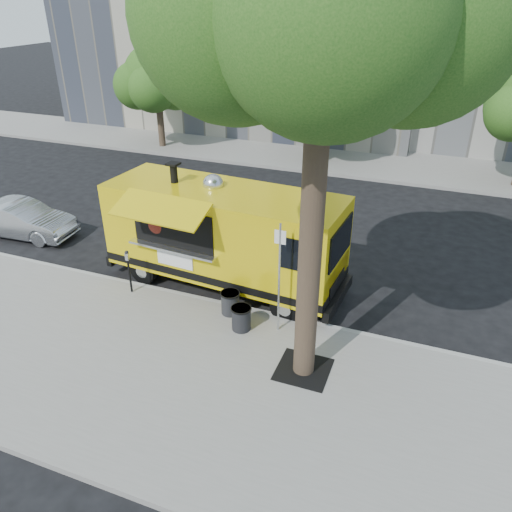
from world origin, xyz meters
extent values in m
plane|color=black|center=(0.00, 0.00, 0.00)|extent=(120.00, 120.00, 0.00)
cube|color=gray|center=(0.00, -4.00, 0.07)|extent=(60.00, 6.00, 0.15)
cube|color=#999993|center=(0.00, -0.93, 0.07)|extent=(60.00, 0.14, 0.16)
cube|color=gray|center=(0.00, 13.50, 0.07)|extent=(60.00, 5.00, 0.15)
cylinder|color=#33261C|center=(2.60, -2.80, 3.40)|extent=(0.48, 0.48, 6.50)
cube|color=black|center=(2.60, -2.80, 0.15)|extent=(1.20, 1.20, 0.02)
cylinder|color=#33261C|center=(-10.00, 12.30, 1.45)|extent=(0.36, 0.36, 2.60)
sphere|color=#1E4C14|center=(-10.00, 12.30, 3.79)|extent=(3.42, 3.42, 3.42)
cylinder|color=#33261C|center=(-1.00, 12.70, 1.45)|extent=(0.36, 0.36, 2.60)
sphere|color=#1E4C14|center=(-1.00, 12.70, 3.85)|extent=(3.60, 3.60, 3.60)
cylinder|color=silver|center=(1.55, -1.55, 1.65)|extent=(0.06, 0.06, 3.00)
cube|color=white|center=(1.55, -1.55, 2.80)|extent=(0.28, 0.02, 0.35)
cylinder|color=black|center=(-3.00, -1.35, 0.68)|extent=(0.06, 0.06, 1.05)
cube|color=silver|center=(-3.00, -1.35, 1.30)|extent=(0.10, 0.08, 0.22)
sphere|color=black|center=(-3.00, -1.35, 1.43)|extent=(0.11, 0.11, 0.11)
cube|color=#DEC10B|center=(-0.74, 0.25, 1.76)|extent=(6.99, 2.82, 2.47)
cube|color=black|center=(-0.74, 0.25, 0.76)|extent=(7.02, 2.85, 0.23)
cube|color=black|center=(2.75, -0.01, 0.47)|extent=(0.35, 2.21, 0.32)
cube|color=black|center=(-4.23, 0.52, 0.47)|extent=(0.35, 2.21, 0.32)
cube|color=black|center=(2.69, 0.00, 2.16)|extent=(0.19, 1.85, 1.00)
cylinder|color=black|center=(1.55, -0.89, 0.42)|extent=(0.86, 0.36, 0.84)
cylinder|color=black|center=(1.70, 1.04, 0.42)|extent=(0.86, 0.36, 0.84)
cylinder|color=black|center=(-3.07, -0.54, 0.42)|extent=(0.86, 0.36, 0.84)
cylinder|color=black|center=(-2.92, 1.39, 0.42)|extent=(0.86, 0.36, 0.84)
cube|color=black|center=(-1.76, -0.77, 2.16)|extent=(2.53, 0.37, 1.10)
cube|color=silver|center=(-1.78, -0.93, 1.56)|extent=(2.74, 0.55, 0.06)
cube|color=#DEC10B|center=(-1.80, -1.31, 2.91)|extent=(2.69, 1.19, 0.44)
cube|color=white|center=(-1.77, -0.85, 1.24)|extent=(1.16, 0.13, 0.53)
cylinder|color=black|center=(-2.31, 0.37, 3.26)|extent=(0.21, 0.21, 0.58)
sphere|color=silver|center=(-1.14, 0.50, 3.05)|extent=(0.59, 0.59, 0.59)
sphere|color=maroon|center=(-2.32, -0.44, 2.11)|extent=(0.88, 0.88, 0.88)
cylinder|color=#FF590C|center=(-2.34, -0.66, 1.98)|extent=(0.37, 0.15, 0.36)
imported|color=#B1B3B8|center=(-8.89, 0.68, 0.64)|extent=(3.96, 1.62, 1.28)
cylinder|color=black|center=(0.11, -1.30, 0.47)|extent=(0.49, 0.49, 0.64)
cylinder|color=black|center=(0.11, -1.30, 0.77)|extent=(0.53, 0.53, 0.04)
cylinder|color=black|center=(0.66, -1.85, 0.47)|extent=(0.49, 0.49, 0.64)
cylinder|color=black|center=(0.66, -1.85, 0.77)|extent=(0.54, 0.54, 0.04)
camera|label=1|loc=(4.78, -11.49, 7.92)|focal=35.00mm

